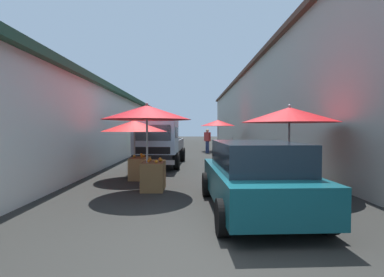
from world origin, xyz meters
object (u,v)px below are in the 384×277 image
Objects in this scene: fruit_stall_far_right at (290,124)px; parked_scooter at (232,148)px; vendor_in_shade at (207,139)px; fruit_stall_near_right at (218,125)px; delivery_truck at (159,144)px; fruit_stall_mid_lane at (135,133)px; fruit_stall_far_left at (148,123)px; hatchback_car at (254,176)px; vendor_by_crates at (137,142)px.

fruit_stall_far_right is 1.57× the size of parked_scooter.
vendor_in_shade is 2.09m from parked_scooter.
delivery_truck is (-9.26, 3.53, -0.94)m from fruit_stall_near_right.
vendor_in_shade is 1.00× the size of parked_scooter.
fruit_stall_far_right is 1.56× the size of vendor_in_shade.
vendor_in_shade is (10.11, -3.10, -0.58)m from fruit_stall_mid_lane.
fruit_stall_far_left is 4.83m from delivery_truck.
hatchback_car is (-3.96, -3.24, -0.83)m from fruit_stall_mid_lane.
delivery_truck reaches higher than parked_scooter.
delivery_truck is 7.81m from vendor_in_shade.
fruit_stall_far_left is 3.36m from hatchback_car.
delivery_truck reaches higher than hatchback_car.
fruit_stall_mid_lane is 5.19m from hatchback_car.
fruit_stall_near_right is 0.67× the size of hatchback_car.
fruit_stall_near_right is at bearing -26.14° from vendor_in_shade.
fruit_stall_far_left reaches higher than delivery_truck.
parked_scooter is (10.89, -3.94, -1.42)m from fruit_stall_far_left.
fruit_stall_far_left is (-14.02, 3.28, -0.11)m from fruit_stall_near_right.
fruit_stall_far_right is at bearing -177.27° from fruit_stall_near_right.
vendor_by_crates is (9.03, 2.00, -0.92)m from fruit_stall_far_left.
fruit_stall_mid_lane reaches higher than delivery_truck.
fruit_stall_far_left is 3.94m from fruit_stall_far_right.
vendor_by_crates is 6.25m from parked_scooter.
fruit_stall_near_right is at bearing -20.87° from delivery_truck.
hatchback_car is 2.34× the size of vendor_in_shade.
fruit_stall_far_left is 0.61× the size of hatchback_car.
fruit_stall_near_right is at bearing 11.98° from parked_scooter.
hatchback_car is 2.43× the size of vendor_by_crates.
vendor_by_crates is (7.01, 1.26, -0.62)m from fruit_stall_mid_lane.
fruit_stall_far_left is 12.38m from vendor_in_shade.
fruit_stall_far_right reaches higher than hatchback_car.
fruit_stall_near_right is 14.39m from fruit_stall_far_left.
delivery_truck is 3.06× the size of vendor_by_crates.
hatchback_car is 11.86m from vendor_by_crates.
fruit_stall_far_right is 10.87m from parked_scooter.
hatchback_car is 7.25m from delivery_truck.
vendor_by_crates is 0.97× the size of parked_scooter.
fruit_stall_mid_lane is at bearing 20.36° from fruit_stall_far_left.
fruit_stall_mid_lane is at bearing 169.73° from delivery_truck.
fruit_stall_near_right is 1.17× the size of fruit_stall_mid_lane.
vendor_in_shade is at bearing -10.97° from fruit_stall_far_left.
delivery_truck reaches higher than vendor_in_shade.
fruit_stall_near_right reaches higher than fruit_stall_far_left.
hatchback_car is at bearing -179.43° from vendor_in_shade.
fruit_stall_near_right reaches higher than fruit_stall_far_right.
delivery_truck is 2.96× the size of parked_scooter.
fruit_stall_near_right is 1.57× the size of parked_scooter.
fruit_stall_mid_lane reaches higher than hatchback_car.
vendor_in_shade is at bearing 0.57° from hatchback_car.
fruit_stall_far_right is 1.62× the size of vendor_by_crates.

